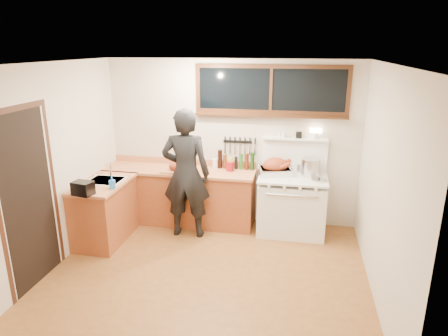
% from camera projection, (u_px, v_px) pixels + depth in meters
% --- Properties ---
extents(ground_plane, '(4.00, 3.50, 0.02)m').
position_uv_depth(ground_plane, '(208.00, 273.00, 5.11)').
color(ground_plane, brown).
extents(room_shell, '(4.10, 3.60, 2.65)m').
position_uv_depth(room_shell, '(206.00, 148.00, 4.62)').
color(room_shell, beige).
rests_on(room_shell, ground).
extents(counter_back, '(2.44, 0.64, 1.00)m').
position_uv_depth(counter_back, '(180.00, 195.00, 6.48)').
color(counter_back, brown).
rests_on(counter_back, ground).
extents(counter_left, '(0.64, 1.09, 0.90)m').
position_uv_depth(counter_left, '(105.00, 211.00, 5.87)').
color(counter_left, brown).
rests_on(counter_left, ground).
extents(sink_unit, '(0.50, 0.45, 0.37)m').
position_uv_depth(sink_unit, '(106.00, 184.00, 5.82)').
color(sink_unit, white).
rests_on(sink_unit, counter_left).
extents(vintage_stove, '(1.02, 0.74, 1.59)m').
position_uv_depth(vintage_stove, '(292.00, 203.00, 6.12)').
color(vintage_stove, white).
rests_on(vintage_stove, ground).
extents(back_window, '(2.32, 0.13, 0.77)m').
position_uv_depth(back_window, '(271.00, 95.00, 6.01)').
color(back_window, black).
rests_on(back_window, room_shell).
extents(left_doorway, '(0.02, 1.04, 2.17)m').
position_uv_depth(left_doorway, '(29.00, 198.00, 4.63)').
color(left_doorway, black).
rests_on(left_doorway, ground).
extents(knife_strip, '(0.52, 0.03, 0.28)m').
position_uv_depth(knife_strip, '(239.00, 143.00, 6.33)').
color(knife_strip, black).
rests_on(knife_strip, room_shell).
extents(man, '(0.74, 0.51, 1.95)m').
position_uv_depth(man, '(186.00, 174.00, 5.87)').
color(man, black).
rests_on(man, ground).
extents(soap_bottle, '(0.10, 0.10, 0.17)m').
position_uv_depth(soap_bottle, '(112.00, 183.00, 5.47)').
color(soap_bottle, '#2B7BD7').
rests_on(soap_bottle, counter_left).
extents(toaster, '(0.29, 0.23, 0.18)m').
position_uv_depth(toaster, '(83.00, 188.00, 5.24)').
color(toaster, black).
rests_on(toaster, counter_left).
extents(cutting_board, '(0.44, 0.33, 0.14)m').
position_uv_depth(cutting_board, '(177.00, 168.00, 6.22)').
color(cutting_board, '#BB734A').
rests_on(cutting_board, counter_back).
extents(roast_turkey, '(0.56, 0.47, 0.26)m').
position_uv_depth(roast_turkey, '(276.00, 168.00, 6.07)').
color(roast_turkey, silver).
rests_on(roast_turkey, vintage_stove).
extents(stockpot, '(0.33, 0.33, 0.26)m').
position_uv_depth(stockpot, '(310.00, 167.00, 6.01)').
color(stockpot, silver).
rests_on(stockpot, vintage_stove).
extents(saucepan, '(0.19, 0.30, 0.13)m').
position_uv_depth(saucepan, '(302.00, 168.00, 6.21)').
color(saucepan, silver).
rests_on(saucepan, vintage_stove).
extents(pot_lid, '(0.26, 0.26, 0.04)m').
position_uv_depth(pot_lid, '(319.00, 180.00, 5.81)').
color(pot_lid, silver).
rests_on(pot_lid, vintage_stove).
extents(coffee_tin, '(0.11, 0.10, 0.15)m').
position_uv_depth(coffee_tin, '(230.00, 167.00, 6.23)').
color(coffee_tin, maroon).
rests_on(coffee_tin, counter_back).
extents(pitcher, '(0.11, 0.11, 0.16)m').
position_uv_depth(pitcher, '(215.00, 163.00, 6.38)').
color(pitcher, white).
rests_on(pitcher, counter_back).
extents(bottle_cluster, '(0.59, 0.07, 0.30)m').
position_uv_depth(bottle_cluster, '(236.00, 161.00, 6.32)').
color(bottle_cluster, black).
rests_on(bottle_cluster, counter_back).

